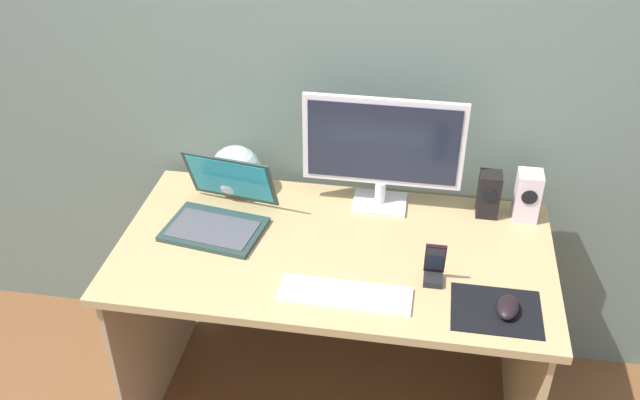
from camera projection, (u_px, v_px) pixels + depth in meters
wall_back at (355, 43)px, 2.29m from camera, size 6.00×0.04×2.50m
desk at (333, 286)px, 2.32m from camera, size 1.36×0.72×0.74m
monitor at (383, 149)px, 2.31m from camera, size 0.52×0.14×0.40m
speaker_right at (527, 196)px, 2.32m from camera, size 0.08×0.08×0.17m
speaker_near_monitor at (489, 194)px, 2.34m from camera, size 0.07×0.08×0.16m
laptop at (220, 212)px, 2.31m from camera, size 0.35×0.34×0.21m
fishbowl at (236, 171)px, 2.45m from camera, size 0.18×0.18×0.18m
keyboard_external at (345, 294)px, 2.04m from camera, size 0.38×0.12×0.01m
mousepad at (496, 310)px, 1.99m from camera, size 0.25×0.20×0.00m
mouse at (508, 307)px, 1.97m from camera, size 0.08×0.11×0.04m
phone_in_dock at (434, 268)px, 2.07m from camera, size 0.06×0.06×0.14m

